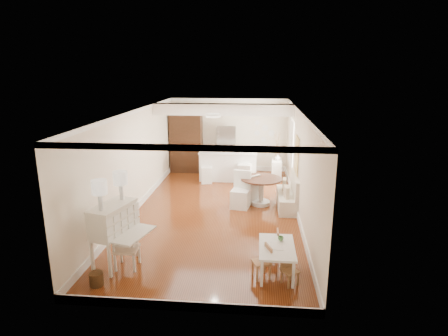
% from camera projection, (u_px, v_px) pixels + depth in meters
% --- Properties ---
extents(room, '(9.00, 9.04, 2.82)m').
position_uv_depth(room, '(218.00, 140.00, 10.30)').
color(room, brown).
rests_on(room, ground).
extents(secretary_bureau, '(1.25, 1.26, 1.30)m').
position_uv_depth(secretary_bureau, '(114.00, 235.00, 7.49)').
color(secretary_bureau, white).
rests_on(secretary_bureau, ground).
extents(gustavian_armchair, '(0.50, 0.50, 0.83)m').
position_uv_depth(gustavian_armchair, '(127.00, 248.00, 7.44)').
color(gustavian_armchair, silver).
rests_on(gustavian_armchair, ground).
extents(wicker_basket, '(0.34, 0.34, 0.26)m').
position_uv_depth(wicker_basket, '(96.00, 279.00, 6.88)').
color(wicker_basket, '#492E17').
rests_on(wicker_basket, ground).
extents(kids_table, '(0.69, 1.14, 0.57)m').
position_uv_depth(kids_table, '(276.00, 259.00, 7.27)').
color(kids_table, white).
rests_on(kids_table, ground).
extents(kids_chair_a, '(0.41, 0.41, 0.66)m').
position_uv_depth(kids_chair_a, '(261.00, 262.00, 7.09)').
color(kids_chair_a, tan).
rests_on(kids_chair_a, ground).
extents(kids_chair_b, '(0.31, 0.31, 0.63)m').
position_uv_depth(kids_chair_b, '(271.00, 244.00, 7.87)').
color(kids_chair_b, '#A66E4B').
rests_on(kids_chair_b, ground).
extents(kids_chair_c, '(0.37, 0.37, 0.55)m').
position_uv_depth(kids_chair_c, '(290.00, 271.00, 6.87)').
color(kids_chair_c, '#976D44').
rests_on(kids_chair_c, ground).
extents(banquette, '(0.52, 1.60, 0.98)m').
position_uv_depth(banquette, '(287.00, 191.00, 10.68)').
color(banquette, silver).
rests_on(banquette, ground).
extents(dining_table, '(1.20, 1.20, 0.81)m').
position_uv_depth(dining_table, '(261.00, 191.00, 10.93)').
color(dining_table, '#4B2618').
rests_on(dining_table, ground).
extents(slip_chair_near, '(0.59, 0.60, 1.05)m').
position_uv_depth(slip_chair_near, '(241.00, 190.00, 10.67)').
color(slip_chair_near, white).
rests_on(slip_chair_near, ground).
extents(slip_chair_far, '(0.58, 0.58, 0.85)m').
position_uv_depth(slip_chair_far, '(251.00, 188.00, 11.20)').
color(slip_chair_far, white).
rests_on(slip_chair_far, ground).
extents(breakfast_counter, '(2.05, 0.65, 1.03)m').
position_uv_depth(breakfast_counter, '(228.00, 166.00, 13.34)').
color(breakfast_counter, white).
rests_on(breakfast_counter, ground).
extents(bar_stool_left, '(0.42, 0.42, 0.91)m').
position_uv_depth(bar_stool_left, '(206.00, 170.00, 13.03)').
color(bar_stool_left, white).
rests_on(bar_stool_left, ground).
extents(bar_stool_right, '(0.49, 0.49, 1.11)m').
position_uv_depth(bar_stool_right, '(245.00, 168.00, 12.92)').
color(bar_stool_right, silver).
rests_on(bar_stool_right, ground).
extents(pantry_cabinet, '(1.20, 0.60, 2.30)m').
position_uv_depth(pantry_cabinet, '(186.00, 142.00, 14.36)').
color(pantry_cabinet, '#381E11').
rests_on(pantry_cabinet, ground).
extents(fridge, '(0.75, 0.65, 1.80)m').
position_uv_depth(fridge, '(236.00, 150.00, 14.23)').
color(fridge, silver).
rests_on(fridge, ground).
extents(sideboard, '(0.35, 0.77, 0.73)m').
position_uv_depth(sideboard, '(276.00, 170.00, 13.44)').
color(sideboard, silver).
rests_on(sideboard, ground).
extents(pencil_cup, '(0.11, 0.11, 0.09)m').
position_uv_depth(pencil_cup, '(281.00, 239.00, 7.42)').
color(pencil_cup, '#5E9F5D').
rests_on(pencil_cup, kids_table).
extents(branch_vase, '(0.26, 0.26, 0.21)m').
position_uv_depth(branch_vase, '(278.00, 157.00, 13.28)').
color(branch_vase, white).
rests_on(branch_vase, sideboard).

